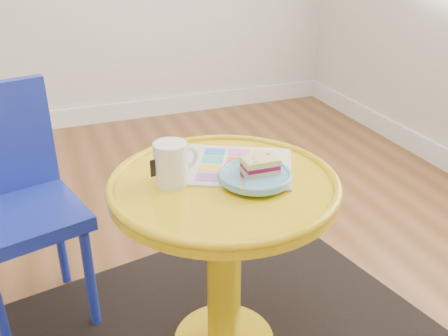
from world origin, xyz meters
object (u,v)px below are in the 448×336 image
object	(u,v)px
chair	(13,195)
plate	(255,176)
newspaper	(236,166)
mug	(172,162)
side_table	(224,233)

from	to	relation	value
chair	plate	size ratio (longest dim) A/B	4.07
newspaper	mug	world-z (taller)	mug
newspaper	plate	distance (m)	0.11
side_table	chair	bearing A→B (deg)	144.08
mug	side_table	bearing A→B (deg)	-29.23
chair	newspaper	world-z (taller)	chair
chair	mug	distance (m)	0.58
chair	mug	xyz separation A→B (m)	(0.42, -0.36, 0.20)
mug	plate	bearing A→B (deg)	-32.44
chair	newspaper	xyz separation A→B (m)	(0.61, -0.32, 0.14)
side_table	chair	xyz separation A→B (m)	(-0.55, 0.40, 0.03)
side_table	plate	bearing A→B (deg)	-26.09
side_table	newspaper	size ratio (longest dim) A/B	2.01
plate	side_table	bearing A→B (deg)	153.91
newspaper	mug	size ratio (longest dim) A/B	2.46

